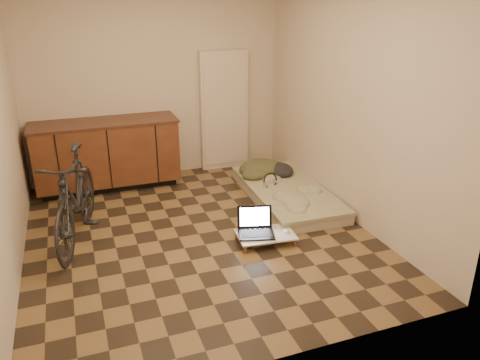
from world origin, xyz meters
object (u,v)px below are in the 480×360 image
object	(u,v)px
bicycle	(74,193)
laptop	(256,228)
futon	(287,193)
lap_desk	(266,235)

from	to	relation	value
bicycle	laptop	size ratio (longest dim) A/B	3.79
futon	lap_desk	size ratio (longest dim) A/B	3.01
lap_desk	bicycle	bearing A→B (deg)	163.79
bicycle	laptop	world-z (taller)	bicycle
futon	laptop	bearing A→B (deg)	-129.09
bicycle	lap_desk	world-z (taller)	bicycle
lap_desk	laptop	xyz separation A→B (m)	(-0.09, 0.06, 0.06)
laptop	lap_desk	bearing A→B (deg)	-19.29
bicycle	futon	world-z (taller)	bicycle
bicycle	futon	xyz separation A→B (m)	(2.50, 0.21, -0.46)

